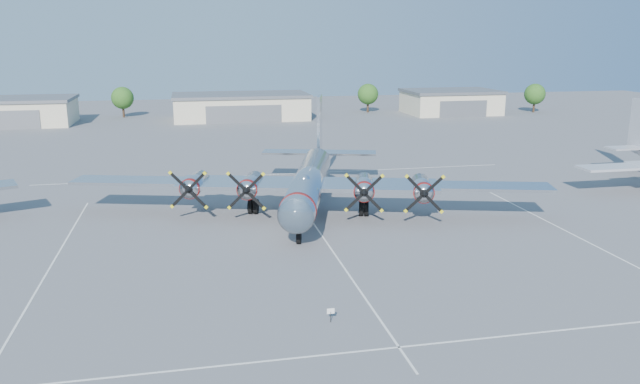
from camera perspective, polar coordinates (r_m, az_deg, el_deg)
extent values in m
plane|color=#59595B|center=(56.37, -0.05, -3.69)|extent=(260.00, 260.00, 0.00)
cube|color=silver|center=(51.73, -23.56, -6.55)|extent=(0.15, 40.00, 0.01)
cube|color=silver|center=(51.74, 1.09, -5.33)|extent=(0.15, 40.00, 0.01)
cube|color=silver|center=(60.39, 21.93, -3.52)|extent=(0.15, 40.00, 0.01)
cube|color=silver|center=(36.73, 7.23, -13.90)|extent=(60.00, 0.15, 0.01)
cube|color=silver|center=(80.20, -3.72, 1.64)|extent=(60.00, 0.15, 0.01)
cube|color=beige|center=(139.57, -26.09, 6.52)|extent=(22.00, 14.00, 4.80)
cube|color=slate|center=(139.31, -26.21, 7.62)|extent=(22.60, 14.60, 0.60)
cube|color=slate|center=(132.85, -26.78, 5.88)|extent=(12.10, 0.20, 3.60)
cube|color=beige|center=(135.82, -7.24, 7.65)|extent=(28.00, 14.00, 4.80)
cube|color=slate|center=(135.55, -7.27, 8.79)|extent=(28.60, 14.60, 0.60)
cube|color=slate|center=(128.91, -6.96, 7.06)|extent=(15.40, 0.20, 3.60)
cube|color=beige|center=(147.68, 11.84, 7.97)|extent=(20.00, 14.00, 4.80)
cube|color=slate|center=(147.44, 11.89, 9.02)|extent=(20.60, 14.60, 0.60)
cube|color=slate|center=(141.35, 12.97, 7.41)|extent=(11.00, 0.20, 3.60)
cylinder|color=#382619|center=(144.11, -17.53, 7.08)|extent=(0.50, 0.50, 2.80)
sphere|color=#284F16|center=(143.83, -17.61, 8.20)|extent=(4.80, 4.80, 4.80)
cylinder|color=#382619|center=(147.28, 4.39, 7.82)|extent=(0.50, 0.50, 2.80)
sphere|color=#284F16|center=(147.00, 4.41, 8.92)|extent=(4.80, 4.80, 4.80)
cylinder|color=#382619|center=(155.14, 18.96, 7.42)|extent=(0.50, 0.50, 2.80)
sphere|color=#284F16|center=(154.87, 19.05, 8.46)|extent=(4.80, 4.80, 4.80)
cylinder|color=black|center=(39.18, 0.98, -11.35)|extent=(0.05, 0.05, 0.69)
cube|color=white|center=(39.02, 0.98, -10.83)|extent=(0.48, 0.04, 0.35)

